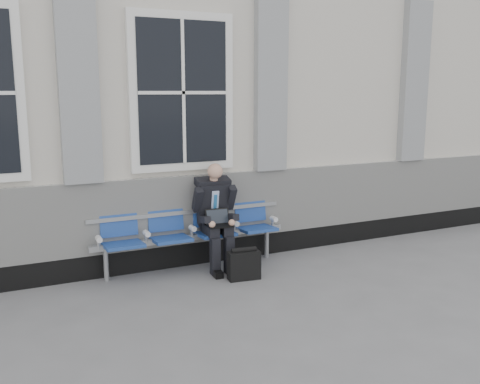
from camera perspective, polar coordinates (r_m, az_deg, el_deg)
ground at (r=5.79m, az=-4.27°, el=-12.41°), size 70.00×70.00×0.00m
station_building at (r=8.65m, az=-13.02°, el=10.14°), size 14.40×4.40×4.49m
bench at (r=6.91m, az=-5.29°, el=-3.72°), size 2.60×0.47×0.91m
businessman at (r=6.85m, az=-2.65°, el=-2.13°), size 0.56×0.75×1.37m
briefcase at (r=6.58m, az=0.42°, el=-7.75°), size 0.41×0.21×0.40m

